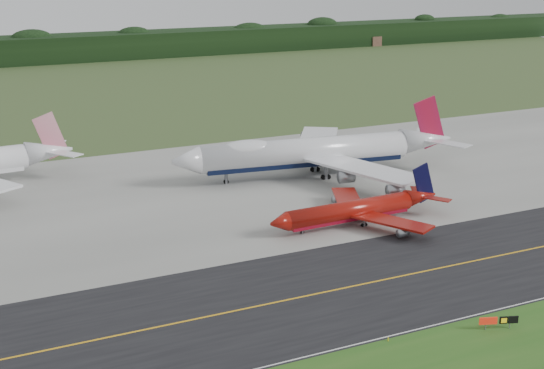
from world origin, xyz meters
The scene contains 10 objects.
ground centered at (0.00, 0.00, 0.00)m, with size 600.00×600.00×0.00m, color #304621.
taxiway centered at (0.00, -4.00, 0.01)m, with size 400.00×32.00×0.02m, color black.
apron centered at (0.00, 51.00, 0.01)m, with size 400.00×78.00×0.01m, color gray.
taxiway_centreline centered at (0.00, -4.00, 0.03)m, with size 400.00×0.40×0.00m, color orange.
taxiway_edge_line centered at (0.00, -19.50, 0.03)m, with size 400.00×0.25×0.00m, color silver.
horizon_treeline centered at (0.00, 273.76, 5.47)m, with size 700.00×25.00×12.00m.
jet_ba_747 centered at (27.28, 51.12, 5.71)m, with size 66.77×54.86×16.79m.
jet_red_737 centered at (19.44, 19.73, 2.71)m, with size 36.29×29.62×9.81m.
taxiway_sign centered at (14.35, -24.03, 1.26)m, with size 5.11×1.95×1.78m.
edge_marker_center centered at (-0.72, -20.50, 0.25)m, with size 0.16×0.16×0.50m, color yellow.
Camera 1 is at (-51.95, -93.33, 47.71)m, focal length 50.00 mm.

